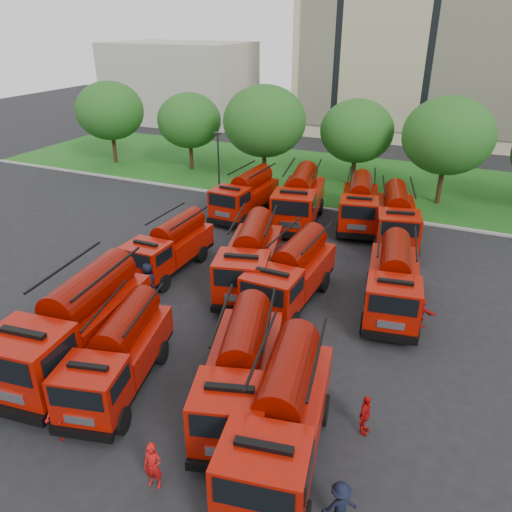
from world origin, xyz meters
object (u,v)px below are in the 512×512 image
Objects in this scene: firefighter_2 at (363,432)px; firefighter_0 at (155,485)px; fire_truck_1 at (119,354)px; fire_truck_9 at (299,198)px; fire_truck_10 at (359,203)px; fire_truck_0 at (75,324)px; fire_truck_4 at (170,246)px; fire_truck_5 at (250,257)px; fire_truck_11 at (396,217)px; fire_truck_2 at (242,370)px; firefighter_1 at (60,437)px; fire_truck_3 at (281,417)px; fire_truck_6 at (291,273)px; firefighter_5 at (418,325)px; fire_truck_7 at (393,281)px; fire_truck_8 at (246,194)px; firefighter_4 at (150,298)px.

firefighter_0 is at bearing 138.91° from firefighter_2.
fire_truck_1 is 0.83× the size of fire_truck_9.
fire_truck_9 reaches higher than fire_truck_10.
fire_truck_0 reaches higher than fire_truck_1.
fire_truck_9 is (0.49, 18.86, 0.31)m from fire_truck_1.
fire_truck_5 is at bearing 2.74° from fire_truck_4.
fire_truck_9 is 1.09× the size of fire_truck_11.
firefighter_1 is at bearing -158.07° from fire_truck_2.
fire_truck_5 is 1.03× the size of fire_truck_11.
fire_truck_3 is at bearing -42.54° from fire_truck_4.
firefighter_5 is at bearing 5.39° from fire_truck_6.
fire_truck_7 is at bearing 60.69° from firefighter_0.
fire_truck_0 reaches higher than firefighter_1.
firefighter_2 is at bearing -51.20° from fire_truck_8.
fire_truck_5 is 4.94× the size of firefighter_2.
firefighter_0 is at bearing 88.65° from firefighter_5.
fire_truck_7 reaches higher than firefighter_4.
fire_truck_7 is 4.68× the size of firefighter_5.
fire_truck_2 is 0.90× the size of fire_truck_9.
fire_truck_0 is 15.16m from firefighter_5.
firefighter_5 is (9.94, 9.00, -1.46)m from fire_truck_1.
fire_truck_8 is at bearing 170.84° from fire_truck_9.
fire_truck_0 is 5.40× the size of firefighter_5.
fire_truck_7 is 0.96× the size of fire_truck_11.
firefighter_0 is at bearing -55.20° from fire_truck_1.
firefighter_2 reaches higher than firefighter_5.
fire_truck_8 is (-8.26, 17.83, -0.05)m from fire_truck_2.
firefighter_1 is at bearing -107.08° from fire_truck_6.
fire_truck_4 is (-8.38, 8.23, -0.14)m from fire_truck_2.
fire_truck_5 reaches higher than fire_truck_6.
fire_truck_1 is 0.93× the size of fire_truck_10.
fire_truck_2 is at bearing 103.37° from firefighter_2.
fire_truck_10 reaches higher than firefighter_2.
fire_truck_2 is 4.65m from firefighter_0.
firefighter_4 is at bearing 87.35° from fire_truck_0.
fire_truck_4 is 4.85m from fire_truck_5.
fire_truck_10 is at bearing 21.44° from firefighter_2.
firefighter_2 is at bearing 31.67° from firefighter_0.
fire_truck_0 is 1.23× the size of fire_truck_1.
fire_truck_7 is at bearing 35.82° from fire_truck_1.
fire_truck_7 is 14.86m from fire_truck_8.
fire_truck_2 reaches higher than firefighter_1.
fire_truck_11 is at bearing 89.95° from fire_truck_7.
fire_truck_3 reaches higher than fire_truck_10.
fire_truck_6 is (-0.98, 7.70, 0.01)m from fire_truck_2.
firefighter_4 is at bearing 76.27° from firefighter_2.
fire_truck_9 is 6.63m from fire_truck_11.
fire_truck_8 is at bearing 98.03° from fire_truck_2.
fire_truck_0 reaches higher than fire_truck_8.
fire_truck_0 is 2.58m from fire_truck_1.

